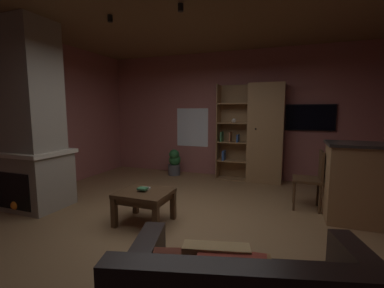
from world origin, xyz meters
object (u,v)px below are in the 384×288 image
(table_book_0, at_px, (145,188))
(wall_mounted_tv, at_px, (310,117))
(coffee_table, at_px, (144,198))
(table_book_1, at_px, (143,189))
(potted_floor_plant, at_px, (174,162))
(stone_fireplace, at_px, (31,126))
(bookshelf_cabinet, at_px, (261,134))
(dining_chair, at_px, (313,176))

(table_book_0, xyz_separation_m, wall_mounted_tv, (2.24, 2.88, 0.93))
(coffee_table, bearing_deg, table_book_1, -158.44)
(table_book_0, bearing_deg, potted_floor_plant, 105.19)
(wall_mounted_tv, bearing_deg, table_book_1, -126.93)
(table_book_0, relative_size, potted_floor_plant, 0.21)
(table_book_1, relative_size, potted_floor_plant, 0.20)
(stone_fireplace, height_order, bookshelf_cabinet, stone_fireplace)
(stone_fireplace, bearing_deg, potted_floor_plant, 65.41)
(bookshelf_cabinet, relative_size, wall_mounted_tv, 2.17)
(coffee_table, xyz_separation_m, wall_mounted_tv, (2.21, 2.95, 1.03))
(coffee_table, xyz_separation_m, table_book_1, (-0.02, -0.01, 0.13))
(bookshelf_cabinet, distance_m, potted_floor_plant, 2.11)
(stone_fireplace, distance_m, coffee_table, 2.17)
(stone_fireplace, relative_size, coffee_table, 4.11)
(stone_fireplace, xyz_separation_m, coffee_table, (1.95, 0.05, -0.93))
(wall_mounted_tv, bearing_deg, coffee_table, -126.75)
(stone_fireplace, relative_size, wall_mounted_tv, 2.96)
(dining_chair, distance_m, wall_mounted_tv, 1.81)
(bookshelf_cabinet, height_order, table_book_1, bookshelf_cabinet)
(stone_fireplace, relative_size, table_book_1, 22.81)
(table_book_0, distance_m, table_book_1, 0.09)
(coffee_table, relative_size, wall_mounted_tv, 0.72)
(table_book_0, relative_size, wall_mounted_tv, 0.13)
(coffee_table, height_order, table_book_0, table_book_0)
(bookshelf_cabinet, distance_m, table_book_0, 3.02)
(table_book_1, distance_m, potted_floor_plant, 2.73)
(stone_fireplace, height_order, potted_floor_plant, stone_fireplace)
(dining_chair, bearing_deg, potted_floor_plant, 156.62)
(potted_floor_plant, bearing_deg, table_book_0, -74.81)
(bookshelf_cabinet, distance_m, dining_chair, 1.74)
(table_book_1, relative_size, dining_chair, 0.14)
(potted_floor_plant, bearing_deg, table_book_1, -74.93)
(coffee_table, distance_m, wall_mounted_tv, 3.83)
(bookshelf_cabinet, relative_size, potted_floor_plant, 3.39)
(bookshelf_cabinet, distance_m, table_book_1, 3.08)
(table_book_0, distance_m, wall_mounted_tv, 3.76)
(stone_fireplace, distance_m, table_book_1, 2.10)
(table_book_0, bearing_deg, bookshelf_cabinet, 64.24)
(stone_fireplace, relative_size, potted_floor_plant, 4.61)
(table_book_0, height_order, dining_chair, dining_chair)
(stone_fireplace, relative_size, dining_chair, 3.10)
(bookshelf_cabinet, relative_size, coffee_table, 3.02)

